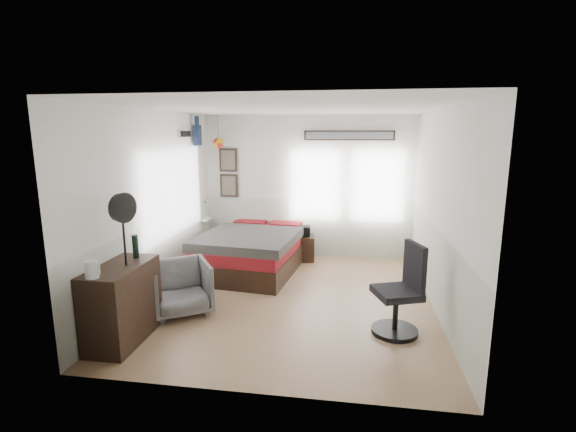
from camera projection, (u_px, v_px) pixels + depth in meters
The scene contains 12 objects.
ground_plane at pixel (291, 299), 6.05m from camera, with size 4.00×4.50×0.01m, color #9F774E.
room_shell at pixel (287, 187), 5.92m from camera, with size 4.02×4.52×2.71m.
wall_decor at pixel (247, 148), 7.69m from camera, with size 3.55×1.32×1.44m.
bed at pixel (253, 251), 7.29m from camera, with size 1.73×2.30×0.69m.
dresser at pixel (122, 303), 4.79m from camera, with size 0.48×1.00×0.90m, color black.
armchair at pixel (180, 287), 5.55m from camera, with size 0.74×0.76×0.69m, color #56575B.
nightstand at pixel (301, 248), 7.85m from camera, with size 0.47×0.38×0.47m, color black.
task_chair at pixel (401, 297), 4.96m from camera, with size 0.63×0.63×1.11m.
kettle at pixel (92, 270), 4.29m from camera, with size 0.16×0.14×0.18m.
bottle at pixel (135, 246), 4.97m from camera, with size 0.07×0.07×0.28m, color black.
stand_fan at pixel (123, 209), 4.61m from camera, with size 0.18×0.33×0.83m.
black_bag at pixel (301, 231), 7.78m from camera, with size 0.32×0.21×0.19m, color black.
Camera 1 is at (0.83, -5.63, 2.38)m, focal length 26.00 mm.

